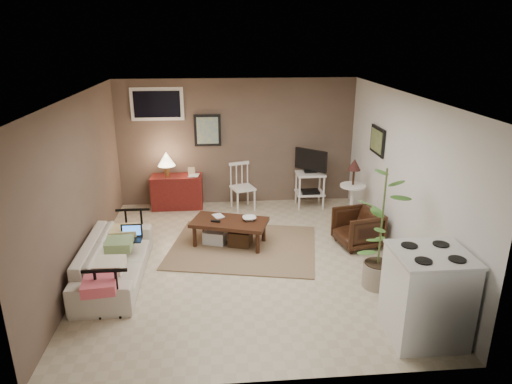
{
  "coord_description": "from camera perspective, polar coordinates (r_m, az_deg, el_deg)",
  "views": [
    {
      "loc": [
        -0.37,
        -6.02,
        3.17
      ],
      "look_at": [
        0.18,
        0.35,
        0.94
      ],
      "focal_mm": 32.0,
      "sensor_mm": 36.0,
      "label": 1
    }
  ],
  "objects": [
    {
      "name": "rug",
      "position": [
        7.19,
        -1.62,
        -6.85
      ],
      "size": [
        2.52,
        2.18,
        0.02
      ],
      "primitive_type": "cube",
      "rotation": [
        0.0,
        0.0,
        -0.2
      ],
      "color": "#8C6A51",
      "rests_on": "floor"
    },
    {
      "name": "sofa_end_rails",
      "position": [
        6.46,
        -16.33,
        -7.75
      ],
      "size": [
        0.52,
        1.93,
        0.65
      ],
      "primitive_type": null,
      "color": "black",
      "rests_on": "floor"
    },
    {
      "name": "potted_plant",
      "position": [
        5.99,
        15.44,
        -4.01
      ],
      "size": [
        0.41,
        0.41,
        1.65
      ],
      "color": "gray",
      "rests_on": "floor"
    },
    {
      "name": "floor",
      "position": [
        6.82,
        -1.27,
        -8.5
      ],
      "size": [
        5.0,
        5.0,
        0.0
      ],
      "primitive_type": "plane",
      "color": "#C1B293",
      "rests_on": "ground"
    },
    {
      "name": "side_table",
      "position": [
        8.01,
        12.03,
        1.0
      ],
      "size": [
        0.44,
        0.44,
        1.17
      ],
      "color": "white",
      "rests_on": "floor"
    },
    {
      "name": "art_right",
      "position": [
        7.71,
        14.94,
        6.22
      ],
      "size": [
        0.03,
        0.6,
        0.45
      ],
      "primitive_type": "cube",
      "color": "black"
    },
    {
      "name": "laptop",
      "position": [
        6.67,
        -15.31,
        -5.2
      ],
      "size": [
        0.3,
        0.22,
        0.2
      ],
      "color": "black",
      "rests_on": "sofa"
    },
    {
      "name": "book_table",
      "position": [
        7.22,
        -5.31,
        -2.42
      ],
      "size": [
        0.14,
        0.07,
        0.2
      ],
      "primitive_type": "imported",
      "rotation": [
        0.0,
        0.0,
        0.39
      ],
      "color": "#3A1D0F",
      "rests_on": "coffee_table"
    },
    {
      "name": "coffee_table",
      "position": [
        7.19,
        -3.38,
        -4.84
      ],
      "size": [
        1.28,
        0.92,
        0.44
      ],
      "color": "#3A1D0F",
      "rests_on": "floor"
    },
    {
      "name": "window",
      "position": [
        8.65,
        -12.27,
        10.68
      ],
      "size": [
        0.96,
        0.03,
        0.6
      ],
      "primitive_type": "cube",
      "color": "white"
    },
    {
      "name": "spindle_chair",
      "position": [
        8.61,
        -1.71,
        0.52
      ],
      "size": [
        0.5,
        0.5,
        0.88
      ],
      "color": "white",
      "rests_on": "floor"
    },
    {
      "name": "armchair",
      "position": [
        7.31,
        12.61,
        -4.21
      ],
      "size": [
        0.7,
        0.73,
        0.64
      ],
      "primitive_type": "imported",
      "rotation": [
        0.0,
        0.0,
        -1.35
      ],
      "color": "black",
      "rests_on": "floor"
    },
    {
      "name": "tv_stand",
      "position": [
        8.72,
        6.8,
        1.91
      ],
      "size": [
        0.53,
        0.49,
        1.12
      ],
      "color": "white",
      "rests_on": "floor"
    },
    {
      "name": "book_console",
      "position": [
        8.64,
        -8.39,
        2.81
      ],
      "size": [
        0.19,
        0.05,
        0.25
      ],
      "primitive_type": "imported",
      "rotation": [
        0.0,
        0.0,
        -0.16
      ],
      "color": "#3A1D0F",
      "rests_on": "red_console"
    },
    {
      "name": "art_back",
      "position": [
        8.67,
        -6.08,
        7.67
      ],
      "size": [
        0.5,
        0.03,
        0.6
      ],
      "primitive_type": "cube",
      "color": "black"
    },
    {
      "name": "red_console",
      "position": [
        8.79,
        -9.95,
        0.42
      ],
      "size": [
        0.96,
        0.42,
        1.1
      ],
      "color": "maroon",
      "rests_on": "floor"
    },
    {
      "name": "sofa_pillows",
      "position": [
        6.22,
        -17.42,
        -7.53
      ],
      "size": [
        0.37,
        1.84,
        0.13
      ],
      "primitive_type": null,
      "color": "beige",
      "rests_on": "sofa"
    },
    {
      "name": "bowl",
      "position": [
        7.09,
        -0.84,
        -2.73
      ],
      "size": [
        0.22,
        0.07,
        0.21
      ],
      "primitive_type": "imported",
      "rotation": [
        0.0,
        0.0,
        0.07
      ],
      "color": "#3A1D0F",
      "rests_on": "coffee_table"
    },
    {
      "name": "stove",
      "position": [
        5.34,
        20.54,
        -11.99
      ],
      "size": [
        0.79,
        0.73,
        1.03
      ],
      "color": "silver",
      "rests_on": "floor"
    },
    {
      "name": "sofa",
      "position": [
        6.46,
        -17.35,
        -7.33
      ],
      "size": [
        0.56,
        1.93,
        0.76
      ],
      "primitive_type": "imported",
      "rotation": [
        0.0,
        0.0,
        1.57
      ],
      "color": "beige",
      "rests_on": "floor"
    }
  ]
}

